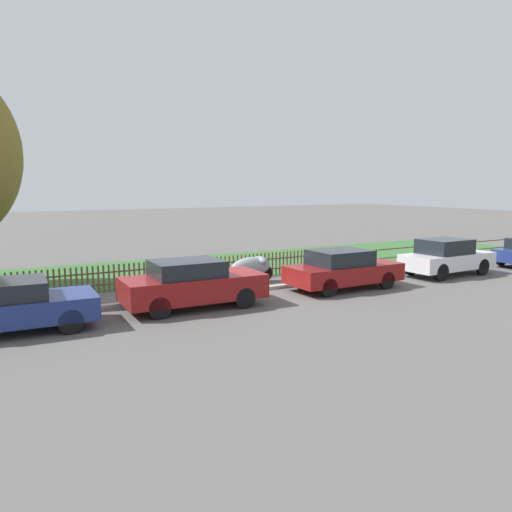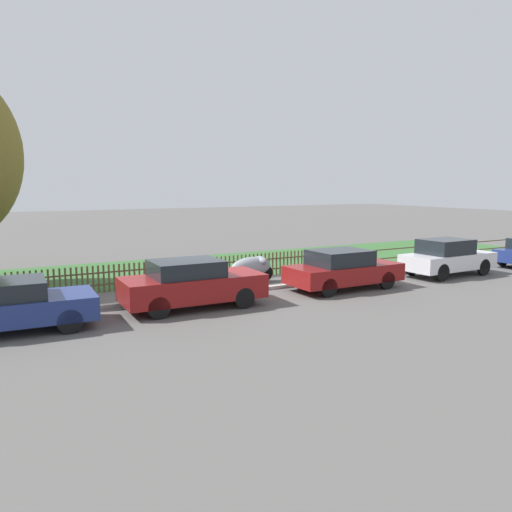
{
  "view_description": "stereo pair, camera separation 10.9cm",
  "coord_description": "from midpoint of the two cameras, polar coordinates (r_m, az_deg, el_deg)",
  "views": [
    {
      "loc": [
        -5.9,
        -14.63,
        3.63
      ],
      "look_at": [
        2.67,
        0.85,
        1.1
      ],
      "focal_mm": 35.0,
      "sensor_mm": 36.0,
      "label": 1
    },
    {
      "loc": [
        -5.81,
        -14.68,
        3.63
      ],
      "look_at": [
        2.67,
        0.85,
        1.1
      ],
      "focal_mm": 35.0,
      "sensor_mm": 36.0,
      "label": 2
    }
  ],
  "objects": [
    {
      "name": "park_fence",
      "position": [
        18.35,
        -9.58,
        -1.9
      ],
      "size": [
        42.15,
        0.05,
        0.94
      ],
      "color": "brown",
      "rests_on": "ground"
    },
    {
      "name": "parked_car_black_saloon",
      "position": [
        13.79,
        -25.81,
        -5.07
      ],
      "size": [
        3.87,
        1.93,
        1.31
      ],
      "rotation": [
        0.0,
        0.0,
        -0.04
      ],
      "color": "navy",
      "rests_on": "ground"
    },
    {
      "name": "parked_car_white_van",
      "position": [
        21.48,
        21.16,
        -0.12
      ],
      "size": [
        4.05,
        1.76,
        1.48
      ],
      "rotation": [
        0.0,
        0.0,
        0.03
      ],
      "color": "silver",
      "rests_on": "ground"
    },
    {
      "name": "ground_plane",
      "position": [
        16.2,
        -6.7,
        -4.87
      ],
      "size": [
        120.0,
        120.0,
        0.0
      ],
      "primitive_type": "plane",
      "color": "#565451"
    },
    {
      "name": "kerb_stone",
      "position": [
        16.27,
        -6.84,
        -4.6
      ],
      "size": [
        42.15,
        0.2,
        0.12
      ],
      "primitive_type": "cube",
      "color": "#B2ADA3",
      "rests_on": "ground"
    },
    {
      "name": "parked_car_red_compact",
      "position": [
        17.7,
        10.08,
        -1.5
      ],
      "size": [
        4.14,
        1.78,
        1.39
      ],
      "rotation": [
        0.0,
        0.0,
        0.01
      ],
      "color": "maroon",
      "rests_on": "ground"
    },
    {
      "name": "covered_motorcycle",
      "position": [
        18.59,
        -0.27,
        -1.23
      ],
      "size": [
        1.88,
        0.76,
        0.97
      ],
      "rotation": [
        0.0,
        0.0,
        0.07
      ],
      "color": "black",
      "rests_on": "ground"
    },
    {
      "name": "parked_car_navy_estate",
      "position": [
        14.9,
        -7.17,
        -3.13
      ],
      "size": [
        4.2,
        1.82,
        1.44
      ],
      "rotation": [
        0.0,
        0.0,
        -0.02
      ],
      "color": "maroon",
      "rests_on": "ground"
    },
    {
      "name": "grass_strip",
      "position": [
        21.56,
        -12.46,
        -1.74
      ],
      "size": [
        42.15,
        6.69,
        0.01
      ],
      "primitive_type": "cube",
      "color": "#33602D",
      "rests_on": "ground"
    }
  ]
}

